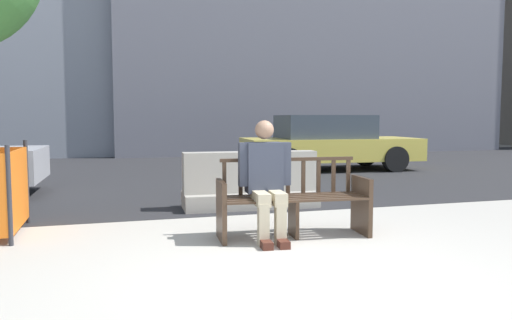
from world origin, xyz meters
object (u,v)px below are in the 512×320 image
jersey_barrier_centre (250,185)px  car_taxi_near (329,143)px  seated_person (266,177)px  street_bench (293,202)px

jersey_barrier_centre → car_taxi_near: size_ratio=0.45×
seated_person → jersey_barrier_centre: (0.36, 1.93, -0.35)m
jersey_barrier_centre → seated_person: bearing=-100.6°
seated_person → jersey_barrier_centre: 1.99m
street_bench → jersey_barrier_centre: size_ratio=0.85×
jersey_barrier_centre → street_bench: bearing=-91.0°
seated_person → car_taxi_near: 7.55m
car_taxi_near → street_bench: bearing=-117.7°
street_bench → seated_person: bearing=-174.5°
street_bench → car_taxi_near: (3.42, 6.52, 0.31)m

